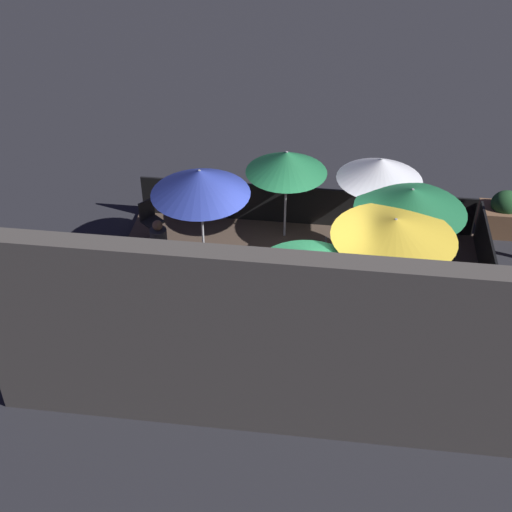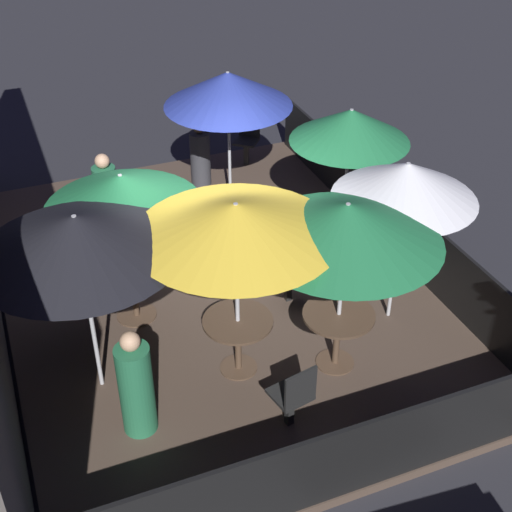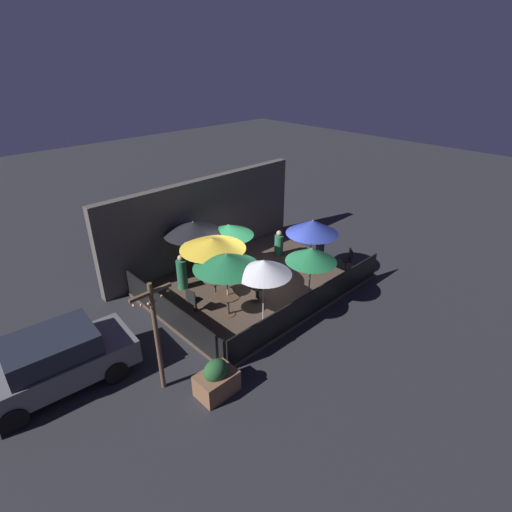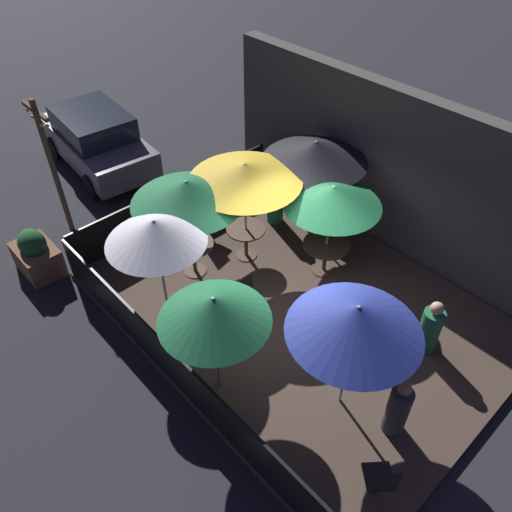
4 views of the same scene
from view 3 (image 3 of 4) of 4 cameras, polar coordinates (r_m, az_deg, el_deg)
ground_plane at (r=15.37m, az=-0.02°, el=-4.19°), size 60.00×60.00×0.00m
patio_deck at (r=15.34m, az=-0.02°, el=-4.00°), size 7.76×5.67×0.12m
building_wall at (r=16.69m, az=-7.36°, el=5.03°), size 9.36×0.36×3.54m
fence_front at (r=13.50m, az=8.26°, el=-6.46°), size 7.56×0.05×0.95m
fence_side_left at (r=13.12m, az=-12.32°, el=-7.94°), size 0.05×5.47×0.95m
patio_umbrella_0 at (r=12.55m, az=-4.25°, el=-0.71°), size 2.16×2.16×2.27m
patio_umbrella_1 at (r=13.50m, az=-6.21°, el=1.78°), size 2.26×2.26×2.32m
patio_umbrella_2 at (r=15.06m, az=-3.96°, el=3.74°), size 1.92×1.92×2.12m
patio_umbrella_3 at (r=15.14m, az=8.07°, el=4.15°), size 1.99×1.99×2.30m
patio_umbrella_4 at (r=14.89m, az=-8.96°, el=4.02°), size 2.22×2.22×2.34m
patio_umbrella_5 at (r=12.17m, az=1.11°, el=-1.60°), size 1.76×1.76×2.27m
patio_umbrella_6 at (r=13.35m, az=7.92°, el=0.19°), size 1.73×1.73×2.13m
dining_table_0 at (r=13.27m, az=-4.04°, el=-6.13°), size 0.86×0.86×0.78m
dining_table_1 at (r=14.22m, az=-5.91°, el=-3.81°), size 0.83×0.83×0.76m
dining_table_2 at (r=15.64m, az=-3.80°, el=-0.74°), size 0.96×0.96×0.72m
patio_chair_0 at (r=16.37m, az=12.94°, el=-0.42°), size 0.56×0.56×0.91m
patio_chair_1 at (r=14.16m, az=0.36°, el=-4.29°), size 0.41×0.41×0.91m
patio_chair_2 at (r=13.59m, az=-8.94°, el=-6.18°), size 0.47×0.47×0.91m
patron_0 at (r=16.53m, az=9.06°, el=0.39°), size 0.49×0.49×1.18m
patron_1 at (r=17.15m, az=3.28°, el=1.67°), size 0.38×0.38×1.15m
patron_2 at (r=14.94m, az=-10.53°, el=-2.45°), size 0.50×0.50×1.36m
planter_box at (r=10.85m, az=-5.67°, el=-17.13°), size 1.05×0.74×1.07m
light_post at (r=10.35m, az=-14.08°, el=-10.46°), size 1.10×0.12×3.23m
parked_car_0 at (r=11.94m, az=-26.82°, el=-13.24°), size 4.11×2.05×1.62m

